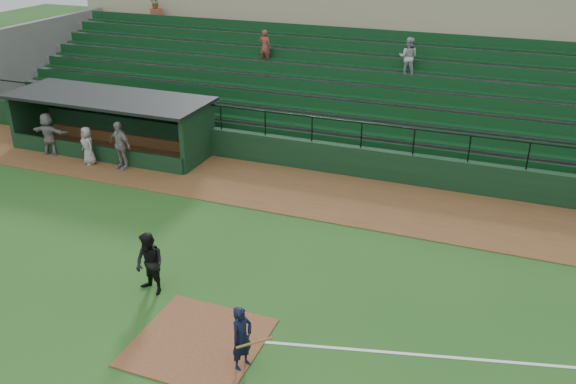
% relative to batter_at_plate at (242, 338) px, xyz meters
% --- Properties ---
extents(ground, '(90.00, 90.00, 0.00)m').
position_rel_batter_at_plate_xyz_m(ground, '(-1.37, 1.38, -0.81)').
color(ground, '#22501A').
rests_on(ground, ground).
extents(warning_track, '(40.00, 4.00, 0.03)m').
position_rel_batter_at_plate_xyz_m(warning_track, '(-1.37, 9.38, -0.79)').
color(warning_track, brown).
rests_on(warning_track, ground).
extents(home_plate_dirt, '(3.00, 3.00, 0.03)m').
position_rel_batter_at_plate_xyz_m(home_plate_dirt, '(-1.37, 0.38, -0.79)').
color(home_plate_dirt, brown).
rests_on(home_plate_dirt, ground).
extents(foul_line, '(17.49, 4.44, 0.01)m').
position_rel_batter_at_plate_xyz_m(foul_line, '(6.63, 2.58, -0.80)').
color(foul_line, white).
rests_on(foul_line, ground).
extents(stadium_structure, '(38.00, 13.08, 6.40)m').
position_rel_batter_at_plate_xyz_m(stadium_structure, '(-1.37, 17.84, 1.50)').
color(stadium_structure, black).
rests_on(stadium_structure, ground).
extents(dugout, '(8.90, 3.20, 2.42)m').
position_rel_batter_at_plate_xyz_m(dugout, '(-11.12, 10.94, 0.53)').
color(dugout, black).
rests_on(dugout, ground).
extents(batter_at_plate, '(1.07, 0.71, 1.61)m').
position_rel_batter_at_plate_xyz_m(batter_at_plate, '(0.00, 0.00, 0.00)').
color(batter_at_plate, black).
rests_on(batter_at_plate, ground).
extents(umpire, '(1.03, 0.90, 1.79)m').
position_rel_batter_at_plate_xyz_m(umpire, '(-3.57, 1.81, 0.09)').
color(umpire, black).
rests_on(umpire, ground).
extents(dugout_player_a, '(1.24, 0.75, 1.97)m').
position_rel_batter_at_plate_xyz_m(dugout_player_a, '(-9.49, 8.83, 0.21)').
color(dugout_player_a, gray).
rests_on(dugout_player_a, warning_track).
extents(dugout_player_b, '(0.92, 0.80, 1.58)m').
position_rel_batter_at_plate_xyz_m(dugout_player_b, '(-11.03, 8.76, 0.01)').
color(dugout_player_b, '#9E9993').
rests_on(dugout_player_b, warning_track).
extents(dugout_player_c, '(1.74, 0.68, 1.84)m').
position_rel_batter_at_plate_xyz_m(dugout_player_c, '(-13.25, 9.06, 0.14)').
color(dugout_player_c, gray).
rests_on(dugout_player_c, warning_track).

